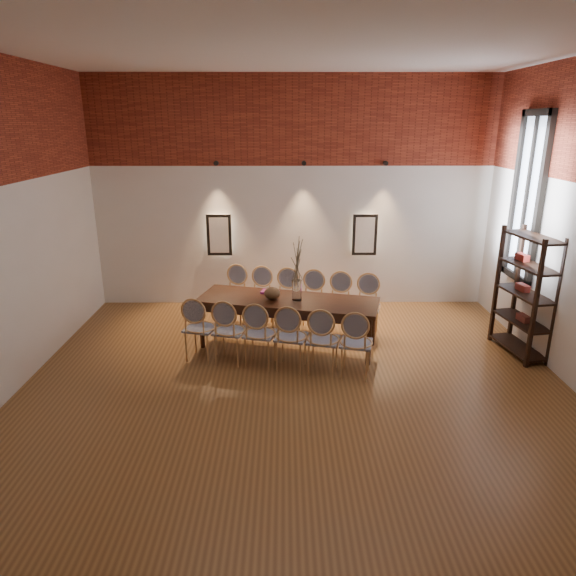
{
  "coord_description": "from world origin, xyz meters",
  "views": [
    {
      "loc": [
        -0.14,
        -5.57,
        3.22
      ],
      "look_at": [
        -0.09,
        1.13,
        1.05
      ],
      "focal_mm": 32.0,
      "sensor_mm": 36.0,
      "label": 1
    }
  ],
  "objects_px": {
    "dining_table": "(288,323)",
    "chair_far_c": "(285,300)",
    "chair_near_f": "(356,343)",
    "bowl": "(272,293)",
    "chair_near_e": "(323,340)",
    "chair_far_a": "(234,296)",
    "chair_near_d": "(291,337)",
    "chair_near_a": "(200,328)",
    "chair_near_c": "(260,334)",
    "shelving_rack": "(525,294)",
    "chair_near_b": "(230,331)",
    "vase": "(297,290)",
    "chair_far_e": "(339,305)",
    "chair_far_d": "(311,303)",
    "book": "(270,292)",
    "chair_far_f": "(366,307)",
    "chair_far_b": "(259,298)"
  },
  "relations": [
    {
      "from": "chair_near_b",
      "to": "chair_near_e",
      "type": "bearing_deg",
      "value": -0.0
    },
    {
      "from": "chair_near_b",
      "to": "chair_near_c",
      "type": "distance_m",
      "value": 0.44
    },
    {
      "from": "chair_near_f",
      "to": "chair_far_e",
      "type": "xyz_separation_m",
      "value": [
        -0.08,
        1.47,
        0.0
      ]
    },
    {
      "from": "chair_far_d",
      "to": "vase",
      "type": "distance_m",
      "value": 0.83
    },
    {
      "from": "chair_near_b",
      "to": "bowl",
      "type": "relative_size",
      "value": 3.92
    },
    {
      "from": "dining_table",
      "to": "chair_near_f",
      "type": "bearing_deg",
      "value": -32.7
    },
    {
      "from": "chair_near_f",
      "to": "vase",
      "type": "bearing_deg",
      "value": 143.75
    },
    {
      "from": "chair_near_c",
      "to": "chair_far_b",
      "type": "distance_m",
      "value": 1.47
    },
    {
      "from": "vase",
      "to": "book",
      "type": "xyz_separation_m",
      "value": [
        -0.4,
        0.33,
        -0.14
      ]
    },
    {
      "from": "chair_far_c",
      "to": "chair_far_b",
      "type": "bearing_deg",
      "value": 0.0
    },
    {
      "from": "chair_near_e",
      "to": "chair_far_a",
      "type": "relative_size",
      "value": 1.0
    },
    {
      "from": "chair_near_d",
      "to": "book",
      "type": "height_order",
      "value": "chair_near_d"
    },
    {
      "from": "chair_far_d",
      "to": "bowl",
      "type": "relative_size",
      "value": 3.92
    },
    {
      "from": "dining_table",
      "to": "chair_far_a",
      "type": "relative_size",
      "value": 2.79
    },
    {
      "from": "dining_table",
      "to": "vase",
      "type": "xyz_separation_m",
      "value": [
        0.13,
        -0.03,
        0.53
      ]
    },
    {
      "from": "chair_near_c",
      "to": "chair_far_d",
      "type": "distance_m",
      "value": 1.47
    },
    {
      "from": "chair_near_f",
      "to": "bowl",
      "type": "relative_size",
      "value": 3.92
    },
    {
      "from": "chair_far_a",
      "to": "chair_far_f",
      "type": "xyz_separation_m",
      "value": [
        2.12,
        -0.53,
        0.0
      ]
    },
    {
      "from": "chair_near_f",
      "to": "chair_near_d",
      "type": "bearing_deg",
      "value": -180.0
    },
    {
      "from": "chair_far_a",
      "to": "chair_far_d",
      "type": "relative_size",
      "value": 1.0
    },
    {
      "from": "chair_near_a",
      "to": "chair_near_c",
      "type": "xyz_separation_m",
      "value": [
        0.85,
        -0.21,
        0.0
      ]
    },
    {
      "from": "dining_table",
      "to": "chair_far_d",
      "type": "height_order",
      "value": "chair_far_d"
    },
    {
      "from": "chair_far_d",
      "to": "chair_near_b",
      "type": "bearing_deg",
      "value": 58.08
    },
    {
      "from": "chair_near_e",
      "to": "shelving_rack",
      "type": "xyz_separation_m",
      "value": [
        2.9,
        0.61,
        0.43
      ]
    },
    {
      "from": "chair_near_b",
      "to": "chair_far_f",
      "type": "height_order",
      "value": "same"
    },
    {
      "from": "chair_near_c",
      "to": "chair_far_e",
      "type": "distance_m",
      "value": 1.65
    },
    {
      "from": "dining_table",
      "to": "book",
      "type": "distance_m",
      "value": 0.56
    },
    {
      "from": "chair_near_c",
      "to": "chair_far_f",
      "type": "relative_size",
      "value": 1.0
    },
    {
      "from": "chair_near_a",
      "to": "chair_far_f",
      "type": "relative_size",
      "value": 1.0
    },
    {
      "from": "chair_near_b",
      "to": "book",
      "type": "relative_size",
      "value": 3.62
    },
    {
      "from": "chair_near_b",
      "to": "chair_far_d",
      "type": "distance_m",
      "value": 1.65
    },
    {
      "from": "chair_near_a",
      "to": "chair_far_f",
      "type": "distance_m",
      "value": 2.6
    },
    {
      "from": "chair_near_d",
      "to": "chair_near_e",
      "type": "relative_size",
      "value": 1.0
    },
    {
      "from": "dining_table",
      "to": "chair_far_c",
      "type": "height_order",
      "value": "chair_far_c"
    },
    {
      "from": "dining_table",
      "to": "chair_far_a",
      "type": "distance_m",
      "value": 1.3
    },
    {
      "from": "chair_far_a",
      "to": "chair_far_f",
      "type": "bearing_deg",
      "value": -180.0
    },
    {
      "from": "dining_table",
      "to": "chair_far_c",
      "type": "bearing_deg",
      "value": 107.3
    },
    {
      "from": "chair_near_d",
      "to": "chair_near_f",
      "type": "relative_size",
      "value": 1.0
    },
    {
      "from": "chair_near_a",
      "to": "chair_far_f",
      "type": "bearing_deg",
      "value": 32.7
    },
    {
      "from": "chair_far_a",
      "to": "chair_far_e",
      "type": "distance_m",
      "value": 1.75
    },
    {
      "from": "chair_far_c",
      "to": "chair_far_e",
      "type": "xyz_separation_m",
      "value": [
        0.85,
        -0.21,
        0.0
      ]
    },
    {
      "from": "chair_near_d",
      "to": "book",
      "type": "distance_m",
      "value": 1.11
    },
    {
      "from": "chair_near_d",
      "to": "bowl",
      "type": "distance_m",
      "value": 0.87
    },
    {
      "from": "chair_far_b",
      "to": "chair_far_c",
      "type": "bearing_deg",
      "value": -180.0
    },
    {
      "from": "chair_far_a",
      "to": "chair_far_f",
      "type": "relative_size",
      "value": 1.0
    },
    {
      "from": "chair_far_b",
      "to": "bowl",
      "type": "bearing_deg",
      "value": 119.92
    },
    {
      "from": "chair_near_a",
      "to": "chair_far_e",
      "type": "relative_size",
      "value": 1.0
    },
    {
      "from": "bowl",
      "to": "chair_far_e",
      "type": "bearing_deg",
      "value": 26.4
    },
    {
      "from": "chair_near_e",
      "to": "book",
      "type": "bearing_deg",
      "value": 136.99
    },
    {
      "from": "chair_far_b",
      "to": "chair_far_e",
      "type": "xyz_separation_m",
      "value": [
        1.27,
        -0.32,
        0.0
      ]
    }
  ]
}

